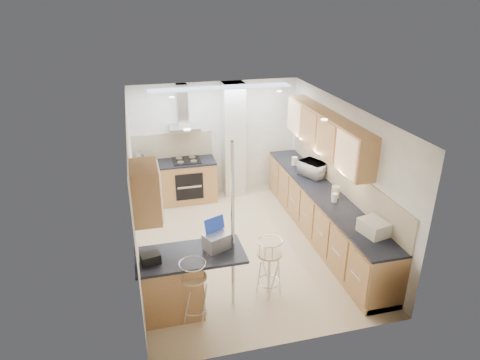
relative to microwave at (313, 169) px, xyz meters
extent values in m
plane|color=#CAAF86|center=(-1.57, -0.69, -1.06)|extent=(4.80, 4.80, 0.00)
cube|color=silver|center=(-1.57, 1.71, 0.19)|extent=(3.60, 0.04, 2.50)
cube|color=silver|center=(-1.57, -3.09, 0.19)|extent=(3.60, 0.04, 2.50)
cube|color=silver|center=(-3.37, -0.69, 0.19)|extent=(0.04, 4.80, 2.50)
cube|color=silver|center=(0.23, -0.69, 0.19)|extent=(0.04, 4.80, 2.50)
cube|color=white|center=(-1.57, -0.69, 1.44)|extent=(3.60, 4.80, 0.02)
cube|color=#A27741|center=(0.06, -0.29, 0.82)|extent=(0.34, 3.00, 0.72)
cube|color=#A27741|center=(-3.20, -2.04, 0.82)|extent=(0.34, 0.62, 0.72)
cube|color=beige|center=(0.22, -0.69, 0.12)|extent=(0.03, 4.40, 0.56)
cube|color=beige|center=(-2.52, 1.69, 0.12)|extent=(1.70, 0.03, 0.56)
cube|color=silver|center=(-1.22, 1.51, 0.19)|extent=(0.45, 0.40, 2.50)
cube|color=silver|center=(-2.27, 1.46, 0.56)|extent=(0.62, 0.48, 0.08)
cube|color=silver|center=(-2.27, 1.60, 1.00)|extent=(0.22, 0.20, 0.88)
cylinder|color=silver|center=(-2.10, -2.14, 0.19)|extent=(0.05, 0.05, 2.50)
cube|color=black|center=(-2.27, 1.10, -0.61)|extent=(0.58, 0.02, 0.58)
cube|color=black|center=(-2.27, 1.41, -0.14)|extent=(0.58, 0.50, 0.02)
cube|color=tan|center=(-1.57, 1.11, 1.42)|extent=(2.80, 0.35, 0.02)
cube|color=#A27741|center=(-0.07, -0.69, -0.62)|extent=(0.60, 4.40, 0.88)
cube|color=black|center=(-0.07, -0.69, -0.16)|extent=(0.63, 4.40, 0.04)
cube|color=#A27741|center=(-2.52, 1.41, -0.62)|extent=(1.70, 0.60, 0.88)
cube|color=black|center=(-2.52, 1.41, -0.16)|extent=(1.70, 0.63, 0.04)
cube|color=#A27741|center=(-2.69, -2.14, -0.61)|extent=(1.35, 0.62, 0.90)
cube|color=black|center=(-2.69, -2.14, -0.14)|extent=(1.47, 0.72, 0.04)
imported|color=silver|center=(0.00, 0.00, 0.00)|extent=(0.54, 0.62, 0.29)
cube|color=gray|center=(-2.32, -2.09, -0.01)|extent=(0.40, 0.35, 0.22)
cube|color=black|center=(-3.22, -2.22, -0.06)|extent=(0.27, 0.22, 0.13)
cylinder|color=beige|center=(-0.14, 0.63, -0.06)|extent=(0.14, 0.14, 0.17)
cylinder|color=beige|center=(0.01, 0.48, -0.07)|extent=(0.13, 0.13, 0.16)
cylinder|color=#B2AD8E|center=(0.00, -0.98, -0.04)|extent=(0.15, 0.15, 0.21)
cylinder|color=silver|center=(-0.09, -1.13, -0.07)|extent=(0.12, 0.12, 0.15)
cube|color=beige|center=(0.00, -2.24, -0.04)|extent=(0.40, 0.46, 0.21)
cylinder|color=silver|center=(-3.22, 1.48, -0.03)|extent=(0.16, 0.16, 0.23)
camera|label=1|loc=(-3.23, -7.04, 3.12)|focal=32.00mm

